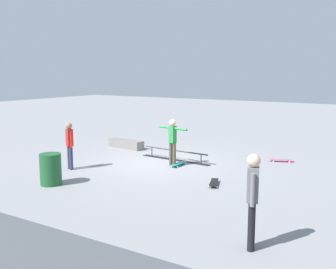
{
  "coord_description": "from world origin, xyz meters",
  "views": [
    {
      "loc": [
        -7.16,
        11.09,
        3.13
      ],
      "look_at": [
        -0.19,
        -0.26,
        1.0
      ],
      "focal_mm": 41.89,
      "sensor_mm": 36.0,
      "label": 1
    }
  ],
  "objects_px": {
    "skater_main": "(173,139)",
    "skateboard_main": "(179,164)",
    "trash_bin": "(51,169)",
    "grind_rail": "(175,156)",
    "bystander_grey_shirt": "(253,196)",
    "skate_ledge": "(126,144)",
    "loose_skateboard_pink": "(281,160)",
    "loose_skateboard_black": "(214,182)",
    "bystander_red_shirt": "(70,143)"
  },
  "relations": [
    {
      "from": "skateboard_main",
      "to": "bystander_grey_shirt",
      "type": "distance_m",
      "value": 6.44
    },
    {
      "from": "skate_ledge",
      "to": "bystander_grey_shirt",
      "type": "bearing_deg",
      "value": 140.53
    },
    {
      "from": "skater_main",
      "to": "loose_skateboard_black",
      "type": "xyz_separation_m",
      "value": [
        -2.15,
        1.33,
        -0.84
      ]
    },
    {
      "from": "grind_rail",
      "to": "trash_bin",
      "type": "relative_size",
      "value": 3.24
    },
    {
      "from": "skate_ledge",
      "to": "skateboard_main",
      "type": "height_order",
      "value": "skate_ledge"
    },
    {
      "from": "grind_rail",
      "to": "skater_main",
      "type": "bearing_deg",
      "value": 119.25
    },
    {
      "from": "skater_main",
      "to": "bystander_grey_shirt",
      "type": "distance_m",
      "value": 6.4
    },
    {
      "from": "loose_skateboard_pink",
      "to": "trash_bin",
      "type": "bearing_deg",
      "value": 30.22
    },
    {
      "from": "skateboard_main",
      "to": "bystander_grey_shirt",
      "type": "bearing_deg",
      "value": -137.14
    },
    {
      "from": "grind_rail",
      "to": "loose_skateboard_pink",
      "type": "height_order",
      "value": "grind_rail"
    },
    {
      "from": "skate_ledge",
      "to": "loose_skateboard_pink",
      "type": "bearing_deg",
      "value": -172.19
    },
    {
      "from": "bystander_grey_shirt",
      "to": "loose_skateboard_pink",
      "type": "bearing_deg",
      "value": 173.6
    },
    {
      "from": "skate_ledge",
      "to": "loose_skateboard_pink",
      "type": "distance_m",
      "value": 6.26
    },
    {
      "from": "bystander_red_shirt",
      "to": "loose_skateboard_black",
      "type": "distance_m",
      "value": 4.87
    },
    {
      "from": "grind_rail",
      "to": "skate_ledge",
      "type": "relative_size",
      "value": 1.74
    },
    {
      "from": "skater_main",
      "to": "bystander_grey_shirt",
      "type": "height_order",
      "value": "bystander_grey_shirt"
    },
    {
      "from": "loose_skateboard_pink",
      "to": "grind_rail",
      "type": "bearing_deg",
      "value": 4.91
    },
    {
      "from": "skater_main",
      "to": "skateboard_main",
      "type": "distance_m",
      "value": 0.87
    },
    {
      "from": "bystander_red_shirt",
      "to": "trash_bin",
      "type": "relative_size",
      "value": 1.73
    },
    {
      "from": "trash_bin",
      "to": "skater_main",
      "type": "bearing_deg",
      "value": -115.71
    },
    {
      "from": "loose_skateboard_black",
      "to": "trash_bin",
      "type": "height_order",
      "value": "trash_bin"
    },
    {
      "from": "bystander_red_shirt",
      "to": "loose_skateboard_black",
      "type": "height_order",
      "value": "bystander_red_shirt"
    },
    {
      "from": "loose_skateboard_pink",
      "to": "bystander_red_shirt",
      "type": "bearing_deg",
      "value": 17.57
    },
    {
      "from": "bystander_red_shirt",
      "to": "trash_bin",
      "type": "height_order",
      "value": "bystander_red_shirt"
    },
    {
      "from": "skater_main",
      "to": "trash_bin",
      "type": "height_order",
      "value": "skater_main"
    },
    {
      "from": "bystander_grey_shirt",
      "to": "loose_skateboard_pink",
      "type": "xyz_separation_m",
      "value": [
        1.47,
        -7.16,
        -0.91
      ]
    },
    {
      "from": "bystander_red_shirt",
      "to": "loose_skateboard_black",
      "type": "xyz_separation_m",
      "value": [
        -4.73,
        -0.81,
        -0.79
      ]
    },
    {
      "from": "grind_rail",
      "to": "skateboard_main",
      "type": "relative_size",
      "value": 3.56
    },
    {
      "from": "loose_skateboard_pink",
      "to": "loose_skateboard_black",
      "type": "relative_size",
      "value": 0.99
    },
    {
      "from": "loose_skateboard_black",
      "to": "bystander_grey_shirt",
      "type": "bearing_deg",
      "value": 14.92
    },
    {
      "from": "skateboard_main",
      "to": "loose_skateboard_black",
      "type": "bearing_deg",
      "value": -125.24
    },
    {
      "from": "skateboard_main",
      "to": "trash_bin",
      "type": "height_order",
      "value": "trash_bin"
    },
    {
      "from": "bystander_grey_shirt",
      "to": "loose_skateboard_black",
      "type": "distance_m",
      "value": 4.11
    },
    {
      "from": "loose_skateboard_pink",
      "to": "skater_main",
      "type": "bearing_deg",
      "value": 18.06
    },
    {
      "from": "skate_ledge",
      "to": "skater_main",
      "type": "bearing_deg",
      "value": 152.75
    },
    {
      "from": "skater_main",
      "to": "loose_skateboard_pink",
      "type": "xyz_separation_m",
      "value": [
        -2.95,
        -2.52,
        -0.84
      ]
    },
    {
      "from": "loose_skateboard_black",
      "to": "skateboard_main",
      "type": "bearing_deg",
      "value": -145.94
    },
    {
      "from": "skate_ledge",
      "to": "bystander_grey_shirt",
      "type": "distance_m",
      "value": 9.96
    },
    {
      "from": "skateboard_main",
      "to": "loose_skateboard_pink",
      "type": "height_order",
      "value": "same"
    },
    {
      "from": "skateboard_main",
      "to": "trash_bin",
      "type": "xyz_separation_m",
      "value": [
        1.95,
        3.81,
        0.37
      ]
    },
    {
      "from": "bystander_red_shirt",
      "to": "trash_bin",
      "type": "distance_m",
      "value": 1.8
    },
    {
      "from": "grind_rail",
      "to": "trash_bin",
      "type": "height_order",
      "value": "trash_bin"
    },
    {
      "from": "grind_rail",
      "to": "bystander_red_shirt",
      "type": "distance_m",
      "value": 3.75
    },
    {
      "from": "skate_ledge",
      "to": "skateboard_main",
      "type": "relative_size",
      "value": 2.05
    },
    {
      "from": "skater_main",
      "to": "loose_skateboard_black",
      "type": "distance_m",
      "value": 2.66
    },
    {
      "from": "bystander_red_shirt",
      "to": "bystander_grey_shirt",
      "type": "bearing_deg",
      "value": -179.1
    },
    {
      "from": "skater_main",
      "to": "loose_skateboard_black",
      "type": "height_order",
      "value": "skater_main"
    },
    {
      "from": "loose_skateboard_pink",
      "to": "bystander_grey_shirt",
      "type": "bearing_deg",
      "value": 79.03
    },
    {
      "from": "skater_main",
      "to": "skate_ledge",
      "type": "bearing_deg",
      "value": 165.36
    },
    {
      "from": "bystander_red_shirt",
      "to": "loose_skateboard_black",
      "type": "bearing_deg",
      "value": -149.77
    }
  ]
}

